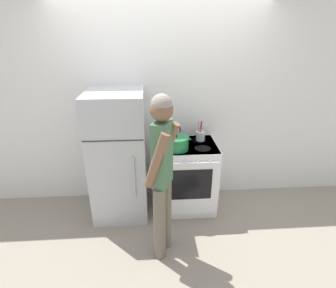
# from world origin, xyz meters

# --- Properties ---
(ground_plane) EXTENTS (14.00, 14.00, 0.00)m
(ground_plane) POSITION_xyz_m (0.00, 0.00, 0.00)
(ground_plane) COLOR gray
(wall_back) EXTENTS (10.00, 0.06, 2.55)m
(wall_back) POSITION_xyz_m (0.00, 0.03, 1.27)
(wall_back) COLOR silver
(wall_back) RESTS_ON ground_plane
(refrigerator) EXTENTS (0.65, 0.71, 1.56)m
(refrigerator) POSITION_xyz_m (-0.54, -0.34, 0.78)
(refrigerator) COLOR #B7BABF
(refrigerator) RESTS_ON ground_plane
(stove_range) EXTENTS (0.70, 0.64, 0.89)m
(stove_range) POSITION_xyz_m (0.30, -0.33, 0.45)
(stove_range) COLOR white
(stove_range) RESTS_ON ground_plane
(dutch_oven_pot) EXTENTS (0.34, 0.30, 0.18)m
(dutch_oven_pot) POSITION_xyz_m (0.14, -0.42, 0.97)
(dutch_oven_pot) COLOR #237A42
(dutch_oven_pot) RESTS_ON stove_range
(tea_kettle) EXTENTS (0.23, 0.18, 0.22)m
(tea_kettle) POSITION_xyz_m (0.15, -0.18, 0.95)
(tea_kettle) COLOR silver
(tea_kettle) RESTS_ON stove_range
(utensil_jar) EXTENTS (0.11, 0.11, 0.26)m
(utensil_jar) POSITION_xyz_m (0.48, -0.17, 0.95)
(utensil_jar) COLOR silver
(utensil_jar) RESTS_ON stove_range
(person) EXTENTS (0.37, 0.41, 1.70)m
(person) POSITION_xyz_m (-0.05, -1.08, 0.97)
(person) COLOR #6B6051
(person) RESTS_ON ground_plane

